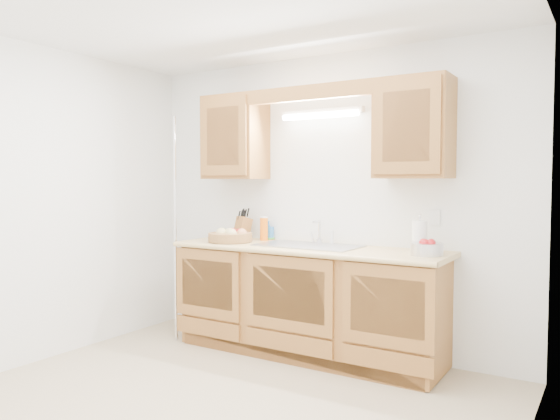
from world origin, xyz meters
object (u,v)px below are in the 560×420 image
Objects in this scene: fruit_basket at (230,236)px; knife_block at (243,228)px; paper_towel at (420,237)px; apple_bowl at (427,248)px.

fruit_basket is 1.41× the size of knife_block.
paper_towel is (1.62, 0.16, 0.06)m from fruit_basket.
apple_bowl is at bearing -52.00° from paper_towel.
fruit_basket is at bearing -64.01° from knife_block.
apple_bowl is at bearing 8.24° from knife_block.
paper_towel reaches higher than apple_bowl.
paper_towel is at bearing 128.00° from apple_bowl.
knife_block is at bearing 173.35° from apple_bowl.
paper_towel is 1.11× the size of apple_bowl.
paper_towel is at bearing 11.84° from knife_block.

